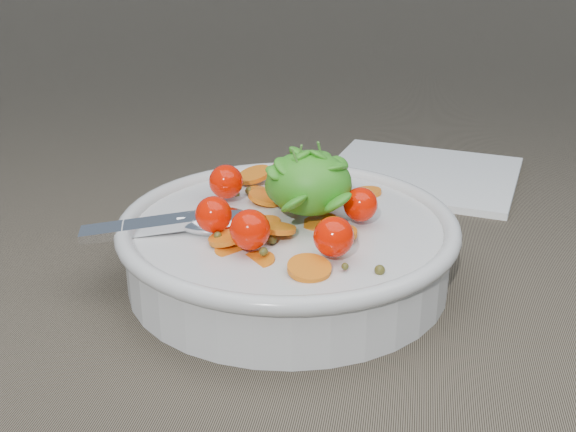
# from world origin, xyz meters

# --- Properties ---
(ground) EXTENTS (6.00, 6.00, 0.00)m
(ground) POSITION_xyz_m (0.00, 0.00, 0.00)
(ground) COLOR brown
(ground) RESTS_ON ground
(bowl) EXTENTS (0.25, 0.24, 0.10)m
(bowl) POSITION_xyz_m (-0.02, -0.01, 0.03)
(bowl) COLOR silver
(bowl) RESTS_ON ground
(napkin) EXTENTS (0.21, 0.19, 0.01)m
(napkin) POSITION_xyz_m (0.07, 0.22, 0.00)
(napkin) COLOR white
(napkin) RESTS_ON ground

